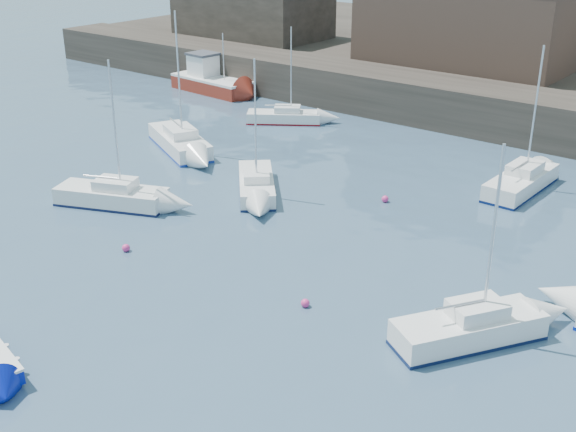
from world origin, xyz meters
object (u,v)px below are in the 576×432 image
Objects in this scene: buoy_mid at (305,307)px; sailboat_e at (180,141)px; sailboat_b at (256,184)px; fishing_boat at (211,80)px; sailboat_h at (284,116)px; buoy_near at (126,251)px; buoy_far at (385,202)px; sailboat_f at (521,181)px; sailboat_a at (112,196)px; sailboat_c at (469,328)px.

sailboat_e is at bearing 149.33° from buoy_mid.
buoy_mid is (9.46, -8.14, -0.48)m from sailboat_b.
fishing_boat is 11.31m from sailboat_h.
sailboat_e is 21.08m from buoy_mid.
buoy_near is 0.98× the size of buoy_far.
sailboat_f reaches higher than fishing_boat.
buoy_mid is at bearing -49.70° from sailboat_h.
sailboat_a is 14.27m from buoy_mid.
sailboat_a is at bearing -65.22° from sailboat_e.
sailboat_e is 9.15m from sailboat_h.
sailboat_h reaches higher than buoy_mid.
buoy_far is at bearing -129.71° from sailboat_f.
fishing_boat is 39.97m from sailboat_c.
sailboat_h is at bearing 81.59° from sailboat_e.
sailboat_c reaches higher than buoy_far.
buoy_mid is at bearing -40.72° from sailboat_b.
sailboat_b is at bearing 90.81° from buoy_near.
buoy_mid is at bearing -164.45° from sailboat_c.
sailboat_b is 20.39× the size of buoy_near.
sailboat_f is (-4.26, 15.56, -0.01)m from sailboat_c.
sailboat_b is at bearing 139.28° from buoy_mid.
fishing_boat is 1.05× the size of sailboat_b.
sailboat_a reaches higher than sailboat_c.
sailboat_e is 23.55× the size of buoy_far.
fishing_boat is at bearing 126.55° from sailboat_e.
fishing_boat is 15.74m from sailboat_e.
fishing_boat is 21.40× the size of buoy_near.
fishing_boat reaches higher than buoy_near.
sailboat_a is 22.03× the size of buoy_mid.
fishing_boat is 22.38× the size of buoy_mid.
sailboat_h is at bearing 130.30° from buoy_mid.
buoy_far is (14.94, 0.49, -0.57)m from sailboat_e.
sailboat_b reaches higher than sailboat_c.
sailboat_c is 19.87× the size of buoy_far.
sailboat_a is 14.29m from buoy_far.
buoy_far is at bearing 1.89° from sailboat_e.
buoy_mid is (27.50, -23.39, -0.97)m from fishing_boat.
sailboat_h is 22.20m from buoy_near.
sailboat_f is at bearing 38.95° from sailboat_b.
buoy_far is (-4.99, -6.01, -0.55)m from sailboat_f.
sailboat_a is 20.18m from sailboat_c.
sailboat_b is 16.81m from sailboat_c.
sailboat_e is 14.77m from buoy_near.
sailboat_c is 6.32m from buoy_mid.
buoy_near is 13.79m from buoy_far.
buoy_near is 1.05× the size of buoy_mid.
sailboat_h is at bearing 141.60° from sailboat_c.
sailboat_a is 9.58m from sailboat_e.
sailboat_f is (19.93, 6.50, -0.02)m from sailboat_e.
sailboat_e is at bearing -178.11° from buoy_far.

